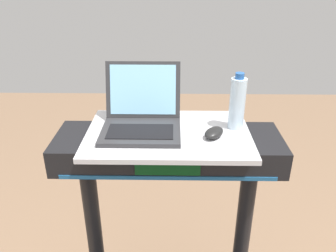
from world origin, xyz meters
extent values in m
cylinder|color=black|center=(-0.34, 0.70, 0.55)|extent=(0.07, 0.07, 0.80)
cylinder|color=black|center=(0.34, 0.70, 0.55)|extent=(0.07, 0.07, 0.80)
cube|color=black|center=(0.00, 0.70, 1.00)|extent=(0.90, 0.28, 0.11)
cube|color=#0C3F19|center=(0.00, 0.56, 1.00)|extent=(0.24, 0.01, 0.06)
cube|color=#1E598C|center=(0.00, 0.56, 0.96)|extent=(0.81, 0.00, 0.02)
cube|color=silver|center=(0.00, 0.70, 1.07)|extent=(0.64, 0.42, 0.02)
cube|color=#2D2D30|center=(-0.11, 0.68, 1.09)|extent=(0.31, 0.23, 0.02)
cube|color=black|center=(-0.11, 0.66, 1.10)|extent=(0.25, 0.13, 0.00)
cube|color=#2D2D30|center=(-0.11, 0.83, 1.20)|extent=(0.31, 0.08, 0.22)
cube|color=#8CCCF2|center=(-0.11, 0.83, 1.21)|extent=(0.27, 0.06, 0.19)
ellipsoid|color=black|center=(0.17, 0.66, 1.09)|extent=(0.11, 0.12, 0.03)
cylinder|color=silver|center=(0.27, 0.75, 1.18)|extent=(0.06, 0.06, 0.20)
cylinder|color=#2659A5|center=(0.27, 0.75, 1.29)|extent=(0.03, 0.03, 0.02)
camera|label=1|loc=(0.02, -0.50, 1.69)|focal=36.83mm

